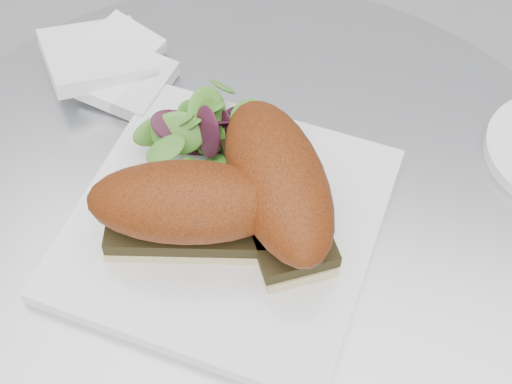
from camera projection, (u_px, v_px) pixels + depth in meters
table at (248, 342)px, 0.84m from camera, size 0.70×0.70×0.73m
plate at (226, 223)px, 0.64m from camera, size 0.30×0.30×0.02m
sandwich_left at (188, 208)px, 0.59m from camera, size 0.18×0.11×0.08m
sandwich_right at (278, 185)px, 0.60m from camera, size 0.15×0.19×0.08m
salad at (204, 126)px, 0.66m from camera, size 0.11×0.11×0.05m
napkin at (113, 74)px, 0.75m from camera, size 0.17×0.17×0.02m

